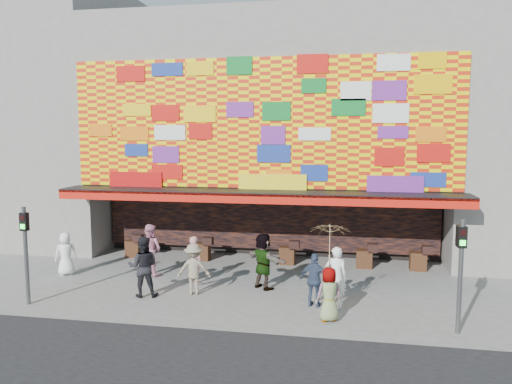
# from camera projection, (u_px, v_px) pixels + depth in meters

# --- Properties ---
(ground) EXTENTS (90.00, 90.00, 0.00)m
(ground) POSITION_uv_depth(u_px,v_px,m) (238.00, 300.00, 15.56)
(ground) COLOR slate
(ground) RESTS_ON ground
(shop_building) EXTENTS (15.20, 9.40, 10.00)m
(shop_building) POSITION_uv_depth(u_px,v_px,m) (276.00, 132.00, 22.94)
(shop_building) COLOR gray
(shop_building) RESTS_ON ground
(neighbor_left) EXTENTS (11.00, 8.00, 12.00)m
(neighbor_left) POSITION_uv_depth(u_px,v_px,m) (19.00, 117.00, 25.00)
(neighbor_left) COLOR gray
(neighbor_left) RESTS_ON ground
(signal_left) EXTENTS (0.22, 0.20, 3.00)m
(signal_left) POSITION_uv_depth(u_px,v_px,m) (25.00, 244.00, 14.99)
(signal_left) COLOR #59595B
(signal_left) RESTS_ON ground
(signal_right) EXTENTS (0.22, 0.20, 3.00)m
(signal_right) POSITION_uv_depth(u_px,v_px,m) (461.00, 264.00, 12.77)
(signal_right) COLOR #59595B
(signal_right) RESTS_ON ground
(ped_a) EXTENTS (0.92, 0.85, 1.59)m
(ped_a) POSITION_uv_depth(u_px,v_px,m) (66.00, 254.00, 18.25)
(ped_a) COLOR white
(ped_a) RESTS_ON ground
(ped_b) EXTENTS (0.71, 0.65, 1.64)m
(ped_b) POSITION_uv_depth(u_px,v_px,m) (194.00, 259.00, 17.32)
(ped_b) COLOR #D1878B
(ped_b) RESTS_ON ground
(ped_c) EXTENTS (1.09, 0.94, 1.94)m
(ped_c) POSITION_uv_depth(u_px,v_px,m) (143.00, 267.00, 15.83)
(ped_c) COLOR black
(ped_c) RESTS_ON ground
(ped_d) EXTENTS (1.18, 0.84, 1.66)m
(ped_d) POSITION_uv_depth(u_px,v_px,m) (194.00, 269.00, 16.06)
(ped_d) COLOR gray
(ped_d) RESTS_ON ground
(ped_e) EXTENTS (1.02, 0.59, 1.63)m
(ped_e) POSITION_uv_depth(u_px,v_px,m) (315.00, 280.00, 14.91)
(ped_e) COLOR #374661
(ped_e) RESTS_ON ground
(ped_f) EXTENTS (1.72, 1.51, 1.89)m
(ped_f) POSITION_uv_depth(u_px,v_px,m) (263.00, 261.00, 16.63)
(ped_f) COLOR gray
(ped_f) RESTS_ON ground
(ped_g) EXTENTS (0.88, 0.76, 1.51)m
(ped_g) POSITION_uv_depth(u_px,v_px,m) (329.00, 294.00, 13.76)
(ped_g) COLOR gray
(ped_g) RESTS_ON ground
(ped_h) EXTENTS (0.68, 0.47, 1.80)m
(ped_h) POSITION_uv_depth(u_px,v_px,m) (336.00, 276.00, 15.03)
(ped_h) COLOR white
(ped_h) RESTS_ON ground
(ped_i) EXTENTS (1.09, 0.95, 1.90)m
(ped_i) POSITION_uv_depth(u_px,v_px,m) (150.00, 250.00, 18.23)
(ped_i) COLOR pink
(ped_i) RESTS_ON ground
(parasol) EXTENTS (1.34, 1.36, 1.99)m
(parasol) POSITION_uv_depth(u_px,v_px,m) (330.00, 242.00, 13.59)
(parasol) COLOR beige
(parasol) RESTS_ON ground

